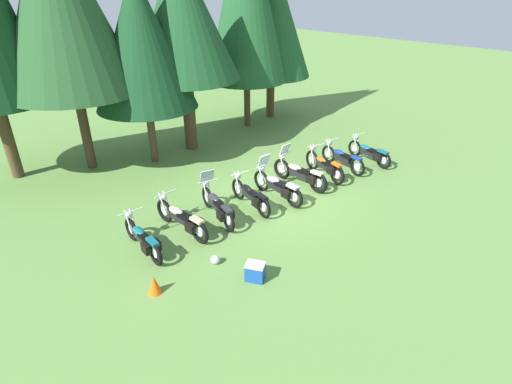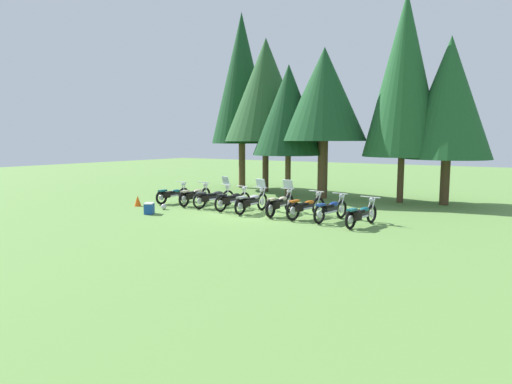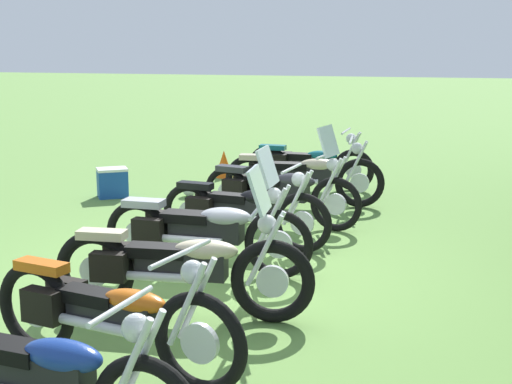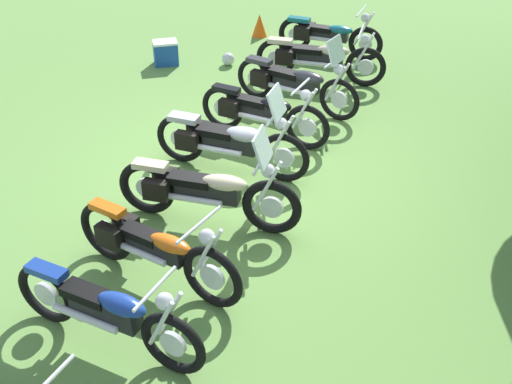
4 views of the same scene
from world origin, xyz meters
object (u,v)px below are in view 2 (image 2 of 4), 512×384
object	(u,v)px
motorcycle_5	(280,203)
motorcycle_8	(361,214)
motorcycle_1	(195,195)
traffic_cone	(138,201)
motorcycle_7	(331,209)
motorcycle_3	(232,200)
motorcycle_4	(251,201)
pine_tree_1	(266,90)
pine_tree_2	(288,110)
dropped_helmet	(164,207)
pine_tree_5	(449,98)
motorcycle_0	(172,194)
pine_tree_0	(242,79)
picnic_cooler	(149,208)
motorcycle_6	(305,207)
pine_tree_4	(405,75)
pine_tree_3	(324,95)
motorcycle_2	(214,197)

from	to	relation	value
motorcycle_5	motorcycle_8	distance (m)	3.62
motorcycle_1	traffic_cone	xyz separation A→B (m)	(-1.95, -1.73, -0.22)
motorcycle_7	motorcycle_3	bearing A→B (deg)	97.43
motorcycle_4	pine_tree_1	world-z (taller)	pine_tree_1
pine_tree_2	dropped_helmet	world-z (taller)	pine_tree_2
pine_tree_1	pine_tree_5	world-z (taller)	pine_tree_1
motorcycle_0	pine_tree_5	bearing A→B (deg)	-56.14
pine_tree_0	motorcycle_5	bearing A→B (deg)	-47.01
motorcycle_3	pine_tree_0	world-z (taller)	pine_tree_0
motorcycle_0	motorcycle_7	distance (m)	8.37
motorcycle_7	picnic_cooler	size ratio (longest dim) A/B	3.92
motorcycle_1	motorcycle_7	world-z (taller)	motorcycle_1
motorcycle_0	motorcycle_8	xyz separation A→B (m)	(9.67, -0.69, 0.01)
pine_tree_1	motorcycle_8	bearing A→B (deg)	-40.58
motorcycle_7	pine_tree_0	bearing A→B (deg)	59.13
motorcycle_5	pine_tree_1	size ratio (longest dim) A/B	0.27
pine_tree_0	pine_tree_5	distance (m)	12.41
motorcycle_6	pine_tree_1	world-z (taller)	pine_tree_1
motorcycle_0	motorcycle_4	xyz separation A→B (m)	(4.79, -0.33, 0.06)
motorcycle_0	pine_tree_4	distance (m)	12.42
motorcycle_0	motorcycle_7	xyz separation A→B (m)	(8.37, -0.30, 0.03)
motorcycle_5	pine_tree_5	world-z (taller)	pine_tree_5
motorcycle_4	dropped_helmet	world-z (taller)	motorcycle_4
motorcycle_7	pine_tree_0	size ratio (longest dim) A/B	0.21
motorcycle_6	picnic_cooler	distance (m)	6.42
pine_tree_5	motorcycle_8	bearing A→B (deg)	-101.75
pine_tree_0	pine_tree_2	distance (m)	5.47
motorcycle_1	motorcycle_4	xyz separation A→B (m)	(3.48, -0.45, 0.03)
motorcycle_0	pine_tree_0	world-z (taller)	pine_tree_0
pine_tree_0	pine_tree_3	size ratio (longest dim) A/B	1.40
motorcycle_7	pine_tree_2	size ratio (longest dim) A/B	0.32
motorcycle_2	motorcycle_5	world-z (taller)	motorcycle_5
motorcycle_8	dropped_helmet	world-z (taller)	motorcycle_8
motorcycle_6	pine_tree_4	xyz separation A→B (m)	(1.91, 6.45, 5.61)
motorcycle_3	pine_tree_2	world-z (taller)	pine_tree_2
motorcycle_4	pine_tree_1	size ratio (longest dim) A/B	0.26
traffic_cone	dropped_helmet	distance (m)	1.73
traffic_cone	pine_tree_0	bearing A→B (deg)	92.75
motorcycle_3	dropped_helmet	xyz separation A→B (m)	(-2.62, -1.50, -0.33)
motorcycle_6	motorcycle_8	xyz separation A→B (m)	(2.37, -0.38, -0.02)
pine_tree_0	pine_tree_3	bearing A→B (deg)	-17.19
motorcycle_5	traffic_cone	distance (m)	6.87
pine_tree_0	pine_tree_4	xyz separation A→B (m)	(10.28, -1.37, -0.71)
pine_tree_2	traffic_cone	xyz separation A→B (m)	(-4.07, -6.93, -4.36)
traffic_cone	motorcycle_2	bearing A→B (deg)	27.25
traffic_cone	pine_tree_5	bearing A→B (deg)	34.47
pine_tree_1	pine_tree_3	distance (m)	4.21
motorcycle_0	motorcycle_1	distance (m)	1.32
pine_tree_3	picnic_cooler	bearing A→B (deg)	-115.32
motorcycle_8	motorcycle_6	bearing A→B (deg)	89.80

